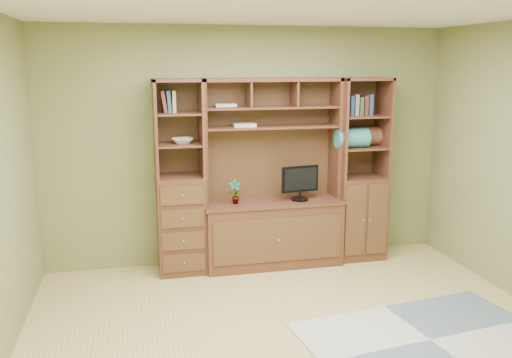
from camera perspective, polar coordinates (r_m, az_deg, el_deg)
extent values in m
cube|color=tan|center=(4.58, 4.87, -16.69)|extent=(4.60, 4.10, 0.04)
cube|color=white|center=(4.04, 5.56, 17.71)|extent=(4.60, 4.10, 0.04)
cube|color=olive|center=(6.02, -0.70, 3.46)|extent=(4.50, 0.04, 2.60)
cube|color=olive|center=(2.38, 20.47, -10.86)|extent=(4.50, 0.04, 2.60)
cube|color=#512B1C|center=(5.86, 1.81, 0.49)|extent=(1.54, 0.53, 2.05)
cube|color=#512B1C|center=(5.73, -8.01, 0.11)|extent=(0.50, 0.45, 2.05)
cube|color=#512B1C|center=(6.23, 10.88, 0.97)|extent=(0.55, 0.45, 2.05)
cube|color=#939998|center=(4.78, 17.89, -15.86)|extent=(2.13, 1.57, 0.01)
cube|color=black|center=(5.91, 4.66, 0.24)|extent=(0.45, 0.26, 0.53)
imported|color=#A35037|center=(5.77, -2.23, -1.37)|extent=(0.14, 0.09, 0.26)
cube|color=#BDAFA1|center=(5.79, -1.24, 5.71)|extent=(0.23, 0.17, 0.04)
imported|color=silver|center=(5.67, -7.76, 4.02)|extent=(0.23, 0.23, 0.06)
cube|color=teal|center=(6.07, 10.06, 4.26)|extent=(0.36, 0.21, 0.21)
cube|color=brown|center=(6.28, 11.40, 4.45)|extent=(0.38, 0.21, 0.21)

